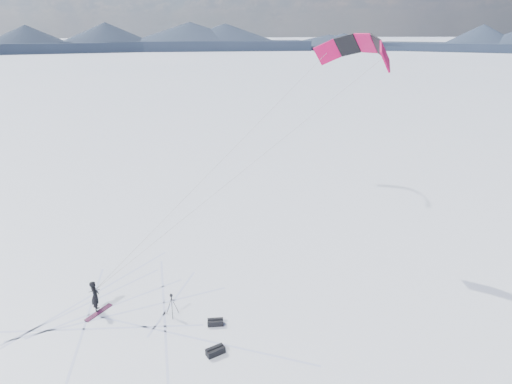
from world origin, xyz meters
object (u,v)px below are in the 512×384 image
object	(u,v)px
gear_bag_a	(215,351)
snowboard	(99,312)
snowkiter	(97,310)
tripod	(172,302)
gear_bag_b	(215,322)

from	to	relation	value
gear_bag_a	snowboard	bearing A→B (deg)	122.70
snowkiter	tripod	distance (m)	4.13
snowboard	gear_bag_b	size ratio (longest dim) A/B	1.93
snowkiter	gear_bag_b	world-z (taller)	snowkiter
snowkiter	tripod	size ratio (longest dim) A/B	1.39
snowkiter	gear_bag_b	distance (m)	6.41
snowboard	gear_bag_b	xyz separation A→B (m)	(5.57, -2.78, 0.13)
snowkiter	tripod	xyz separation A→B (m)	(3.72, -1.62, 0.80)
tripod	gear_bag_a	distance (m)	3.79
gear_bag_b	tripod	bearing A→B (deg)	155.80
snowkiter	gear_bag_a	size ratio (longest dim) A/B	1.89
snowkiter	gear_bag_b	xyz separation A→B (m)	(5.65, -3.04, 0.16)
gear_bag_b	gear_bag_a	bearing A→B (deg)	-90.42
snowkiter	gear_bag_a	world-z (taller)	snowkiter
snowboard	gear_bag_a	size ratio (longest dim) A/B	1.78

